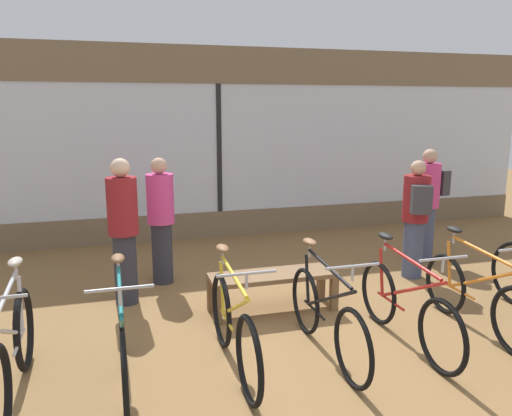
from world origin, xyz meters
TOP-DOWN VIEW (x-y plane):
  - ground_plane at (0.00, 0.00)m, footprint 24.00×24.00m
  - shop_back_wall at (0.00, 4.23)m, footprint 12.00×0.08m
  - bicycle_far_left at (-2.56, -0.20)m, footprint 0.46×1.79m
  - bicycle_left at (-1.75, -0.27)m, footprint 0.46×1.70m
  - bicycle_center_left at (-0.83, -0.21)m, footprint 0.46×1.68m
  - bicycle_center at (0.03, -0.19)m, footprint 0.46×1.69m
  - bicycle_center_right at (0.85, -0.21)m, footprint 0.46×1.72m
  - bicycle_right at (1.68, -0.16)m, footprint 0.46×1.69m
  - display_bench at (-0.12, 0.91)m, footprint 1.40×0.44m
  - customer_near_rack at (2.01, 1.45)m, footprint 0.43×0.55m
  - customer_by_window at (2.62, 2.06)m, footprint 0.51×0.38m
  - customer_mid_floor at (-1.20, 2.16)m, footprint 0.44×0.44m
  - customer_near_bench at (-1.67, 1.59)m, footprint 0.45×0.45m

SIDE VIEW (x-z plane):
  - ground_plane at x=0.00m, z-range 0.00..0.00m
  - display_bench at x=-0.12m, z-range 0.14..0.57m
  - bicycle_right at x=1.68m, z-range -0.13..0.88m
  - bicycle_center_right at x=0.85m, z-range -0.13..0.88m
  - bicycle_center at x=0.03m, z-range -0.13..0.88m
  - bicycle_center_left at x=-0.83m, z-range -0.13..0.90m
  - bicycle_far_left at x=-2.56m, z-range -0.13..0.91m
  - bicycle_left at x=-1.75m, z-range -0.12..0.91m
  - customer_near_rack at x=2.01m, z-range 0.06..1.61m
  - customer_mid_floor at x=-1.20m, z-range 0.04..1.65m
  - customer_near_bench at x=-1.67m, z-range 0.04..1.72m
  - customer_by_window at x=2.62m, z-range 0.06..1.70m
  - shop_back_wall at x=0.00m, z-range 0.04..3.24m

